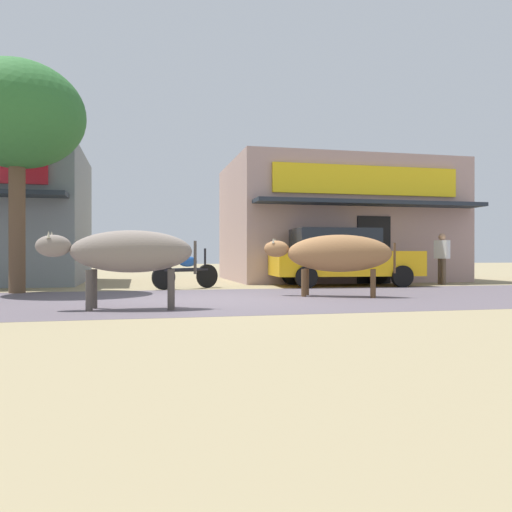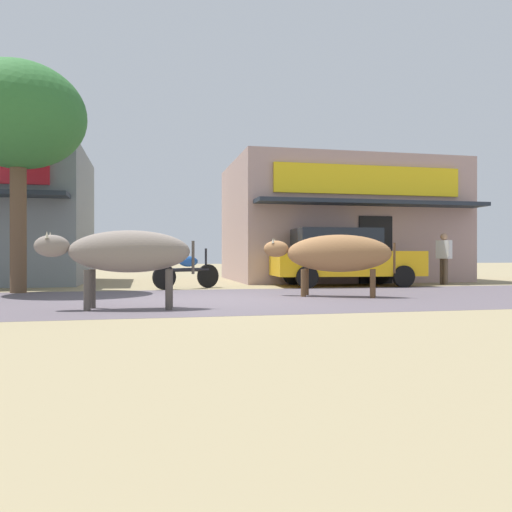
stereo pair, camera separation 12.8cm
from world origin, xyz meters
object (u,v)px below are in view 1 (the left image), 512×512
Objects in this scene: cow_near_brown at (127,252)px; pedestrian_by_shop at (442,255)px; parked_hatchback_car at (341,257)px; parked_motorcycle at (187,271)px; roadside_tree at (17,117)px; cow_far_dark at (336,254)px.

pedestrian_by_shop is (9.10, 5.24, -0.04)m from cow_near_brown.
parked_hatchback_car is 2.78× the size of pedestrian_by_shop.
parked_motorcycle is 1.17× the size of pedestrian_by_shop.
roadside_tree is 12.17m from pedestrian_by_shop.
pedestrian_by_shop is (4.80, 3.53, -0.02)m from cow_far_dark.
parked_motorcycle is 0.68× the size of cow_far_dark.
roadside_tree is 2.10× the size of cow_near_brown.
cow_near_brown is 1.67× the size of pedestrian_by_shop.
roadside_tree is at bearing -175.42° from pedestrian_by_shop.
cow_far_dark is 1.73× the size of pedestrian_by_shop.
parked_motorcycle is at bearing 131.23° from cow_far_dark.
cow_far_dark reaches higher than parked_motorcycle.
roadside_tree is 3.52× the size of pedestrian_by_shop.
parked_motorcycle is 0.70× the size of cow_near_brown.
roadside_tree reaches higher than pedestrian_by_shop.
pedestrian_by_shop is (11.69, 0.94, -3.23)m from roadside_tree.
cow_far_dark reaches higher than cow_near_brown.
roadside_tree is 8.04m from cow_far_dark.
cow_far_dark is (4.30, 1.71, -0.02)m from cow_near_brown.
parked_hatchback_car is at bearing 66.00° from cow_far_dark.
parked_hatchback_car is at bearing 6.21° from roadside_tree.
parked_hatchback_car is (8.46, 0.92, -3.28)m from roadside_tree.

